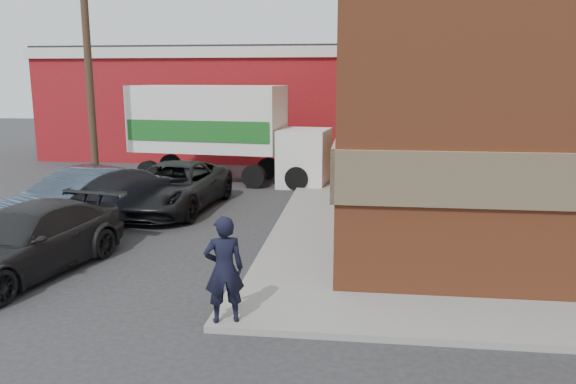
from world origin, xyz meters
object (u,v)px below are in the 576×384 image
(warehouse, at_px, (212,102))
(man, at_px, (224,269))
(sedan, at_px, (84,200))
(suv_a, at_px, (173,187))
(box_truck, at_px, (226,127))
(utility_pole, at_px, (88,58))
(brick_building, at_px, (572,58))
(suv_b, at_px, (26,241))

(warehouse, distance_m, man, 22.39)
(sedan, height_order, suv_a, sedan)
(man, relative_size, sedan, 0.35)
(suv_a, bearing_deg, warehouse, 103.64)
(warehouse, bearing_deg, box_truck, -72.01)
(warehouse, xyz_separation_m, man, (5.80, -21.55, -1.80))
(utility_pole, relative_size, man, 5.05)
(sedan, bearing_deg, warehouse, 116.78)
(warehouse, bearing_deg, suv_a, -80.63)
(brick_building, height_order, man, brick_building)
(sedan, bearing_deg, suv_b, -57.93)
(brick_building, height_order, warehouse, brick_building)
(warehouse, height_order, suv_a, warehouse)
(brick_building, bearing_deg, box_truck, 167.60)
(utility_pole, distance_m, suv_b, 9.75)
(brick_building, height_order, suv_a, brick_building)
(brick_building, bearing_deg, warehouse, 142.80)
(brick_building, distance_m, suv_b, 16.39)
(brick_building, xyz_separation_m, utility_pole, (-16.00, 0.00, 0.06))
(box_truck, bearing_deg, suv_a, -89.28)
(utility_pole, distance_m, suv_a, 5.98)
(man, height_order, box_truck, box_truck)
(warehouse, relative_size, man, 9.14)
(man, xyz_separation_m, sedan, (-5.19, 5.48, -0.18))
(utility_pole, distance_m, man, 13.36)
(utility_pole, bearing_deg, man, -55.32)
(warehouse, height_order, sedan, warehouse)
(utility_pole, relative_size, suv_b, 1.84)
(man, xyz_separation_m, box_truck, (-3.07, 13.13, 1.17))
(warehouse, xyz_separation_m, suv_a, (2.21, -13.42, -2.08))
(sedan, height_order, box_truck, box_truck)
(brick_building, relative_size, man, 10.23)
(man, distance_m, suv_a, 8.89)
(man, xyz_separation_m, suv_a, (-3.59, 8.13, -0.27))
(suv_a, bearing_deg, man, -61.93)
(utility_pole, relative_size, sedan, 1.78)
(suv_a, relative_size, suv_b, 1.08)
(suv_a, bearing_deg, box_truck, 88.34)
(utility_pole, height_order, suv_a, utility_pole)
(suv_b, distance_m, box_truck, 11.30)
(suv_b, xyz_separation_m, box_truck, (1.68, 11.08, 1.47))
(brick_building, height_order, utility_pole, brick_building)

